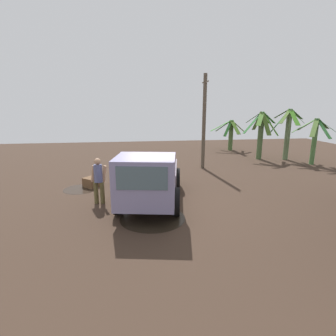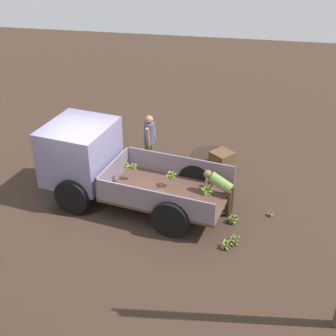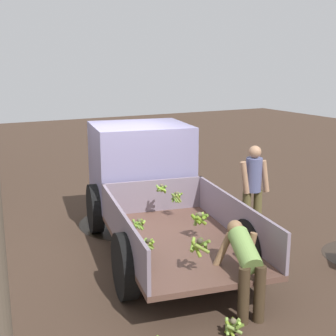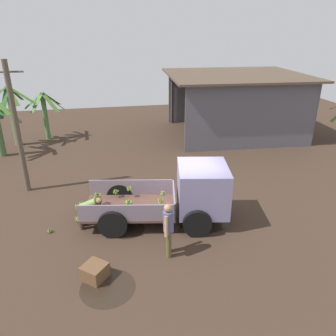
# 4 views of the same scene
# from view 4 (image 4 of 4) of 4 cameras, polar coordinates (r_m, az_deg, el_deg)

# --- Properties ---
(ground) EXTENTS (36.00, 36.00, 0.00)m
(ground) POSITION_cam_4_polar(r_m,az_deg,el_deg) (12.29, 2.67, -7.62)
(ground) COLOR #3E2D22
(mud_patch_0) EXTENTS (2.14, 2.14, 0.01)m
(mud_patch_0) POSITION_cam_4_polar(r_m,az_deg,el_deg) (12.06, 5.89, -8.38)
(mud_patch_0) COLOR black
(mud_patch_0) RESTS_ON ground
(mud_patch_1) EXTENTS (1.19, 1.19, 0.01)m
(mud_patch_1) POSITION_cam_4_polar(r_m,az_deg,el_deg) (11.41, -7.12, -10.47)
(mud_patch_1) COLOR black
(mud_patch_1) RESTS_ON ground
(mud_patch_2) EXTENTS (1.47, 1.47, 0.01)m
(mud_patch_2) POSITION_cam_4_polar(r_m,az_deg,el_deg) (9.33, -10.43, -19.80)
(mud_patch_2) COLOR black
(mud_patch_2) RESTS_ON ground
(cargo_truck) EXTENTS (5.17, 2.81, 2.05)m
(cargo_truck) POSITION_cam_4_polar(r_m,az_deg,el_deg) (11.29, 3.61, -4.27)
(cargo_truck) COLOR brown
(cargo_truck) RESTS_ON ground
(warehouse_shed) EXTENTS (8.63, 7.53, 3.70)m
(warehouse_shed) POSITION_cam_4_polar(r_m,az_deg,el_deg) (21.28, 12.97, 12.93)
(warehouse_shed) COLOR #58555E
(warehouse_shed) RESTS_ON ground
(utility_pole) EXTENTS (1.18, 0.20, 5.27)m
(utility_pole) POSITION_cam_4_polar(r_m,az_deg,el_deg) (14.10, -24.81, 6.28)
(utility_pole) COLOR brown
(utility_pole) RESTS_ON ground
(banana_palm_1) EXTENTS (2.57, 2.16, 3.36)m
(banana_palm_1) POSITION_cam_4_polar(r_m,az_deg,el_deg) (20.52, -25.41, 8.41)
(banana_palm_1) COLOR #60774F
(banana_palm_1) RESTS_ON ground
(banana_palm_4) EXTENTS (2.18, 2.43, 2.82)m
(banana_palm_4) POSITION_cam_4_polar(r_m,az_deg,el_deg) (21.02, -20.59, 8.84)
(banana_palm_4) COLOR #507F43
(banana_palm_4) RESTS_ON ground
(person_foreground_visitor) EXTENTS (0.38, 0.63, 1.73)m
(person_foreground_visitor) POSITION_cam_4_polar(r_m,az_deg,el_deg) (9.68, 0.03, -10.32)
(person_foreground_visitor) COLOR brown
(person_foreground_visitor) RESTS_ON ground
(person_worker_loading) EXTENTS (0.85, 0.63, 1.16)m
(person_worker_loading) POSITION_cam_4_polar(r_m,az_deg,el_deg) (11.34, -13.69, -7.00)
(person_worker_loading) COLOR #3B2C1C
(person_worker_loading) RESTS_ON ground
(banana_bunch_on_ground_0) EXTENTS (0.17, 0.18, 0.14)m
(banana_bunch_on_ground_0) POSITION_cam_4_polar(r_m,az_deg,el_deg) (11.80, -19.92, -10.19)
(banana_bunch_on_ground_0) COLOR #403929
(banana_bunch_on_ground_0) RESTS_ON ground
(banana_bunch_on_ground_1) EXTENTS (0.29, 0.30, 0.24)m
(banana_bunch_on_ground_1) POSITION_cam_4_polar(r_m,az_deg,el_deg) (12.79, -15.36, -6.50)
(banana_bunch_on_ground_1) COLOR brown
(banana_bunch_on_ground_1) RESTS_ON ground
(banana_bunch_on_ground_2) EXTENTS (0.28, 0.29, 0.23)m
(banana_bunch_on_ground_2) POSITION_cam_4_polar(r_m,az_deg,el_deg) (12.05, -15.21, -8.51)
(banana_bunch_on_ground_2) COLOR brown
(banana_bunch_on_ground_2) RESTS_ON ground
(banana_bunch_on_ground_3) EXTENTS (0.26, 0.26, 0.23)m
(banana_bunch_on_ground_3) POSITION_cam_4_polar(r_m,az_deg,el_deg) (12.94, -14.63, -6.04)
(banana_bunch_on_ground_3) COLOR brown
(banana_bunch_on_ground_3) RESTS_ON ground
(wooden_crate_0) EXTENTS (0.84, 0.84, 0.42)m
(wooden_crate_0) POSITION_cam_4_polar(r_m,az_deg,el_deg) (9.54, -12.65, -17.19)
(wooden_crate_0) COLOR brown
(wooden_crate_0) RESTS_ON ground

